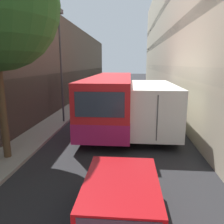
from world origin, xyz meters
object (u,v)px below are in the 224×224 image
at_px(box_truck, 149,103).
at_px(panel_van, 117,88).
at_px(bus, 111,98).
at_px(car_hatchback, 121,212).
at_px(street_lamp, 60,46).

distance_m(box_truck, panel_van, 13.38).
distance_m(bus, panel_van, 11.77).
distance_m(car_hatchback, panel_van, 22.11).
xyz_separation_m(bus, box_truck, (2.40, -1.34, -0.11)).
relative_size(bus, panel_van, 2.69).
bearing_deg(panel_van, car_hatchback, -86.45).
height_order(bus, street_lamp, street_lamp).
bearing_deg(street_lamp, panel_van, 77.30).
xyz_separation_m(panel_van, street_lamp, (-2.82, -12.52, 3.87)).
bearing_deg(car_hatchback, box_truck, 81.66).
relative_size(bus, street_lamp, 1.66).
xyz_separation_m(bus, panel_van, (-0.28, 11.76, -0.58)).
distance_m(bus, street_lamp, 4.59).
bearing_deg(bus, panel_van, 91.37).
bearing_deg(car_hatchback, street_lamp, 113.69).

